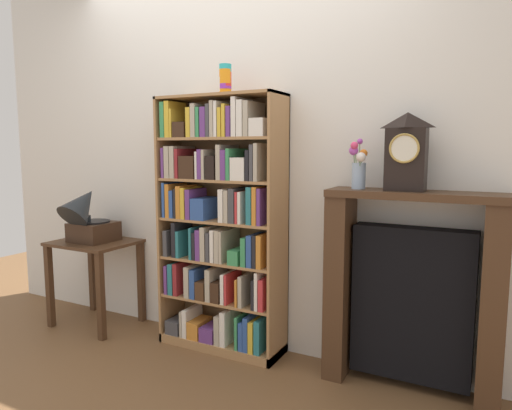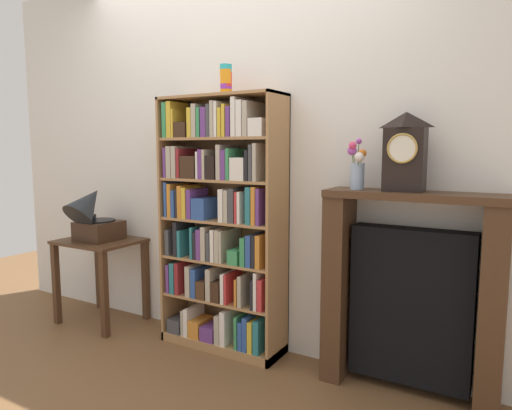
# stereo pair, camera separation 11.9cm
# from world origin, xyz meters

# --- Properties ---
(ground_plane) EXTENTS (7.53, 6.40, 0.02)m
(ground_plane) POSITION_xyz_m (0.00, 0.00, -0.01)
(ground_plane) COLOR brown
(wall_back) EXTENTS (4.53, 0.08, 2.60)m
(wall_back) POSITION_xyz_m (0.07, 0.31, 1.30)
(wall_back) COLOR silver
(wall_back) RESTS_ON ground
(bookshelf) EXTENTS (0.85, 0.28, 1.66)m
(bookshelf) POSITION_xyz_m (-0.01, 0.12, 0.82)
(bookshelf) COLOR #A87A4C
(bookshelf) RESTS_ON ground
(cup_stack) EXTENTS (0.08, 0.08, 0.18)m
(cup_stack) POSITION_xyz_m (0.06, 0.10, 1.76)
(cup_stack) COLOR orange
(cup_stack) RESTS_ON bookshelf
(side_table_left) EXTENTS (0.59, 0.47, 0.64)m
(side_table_left) POSITION_xyz_m (-1.06, 0.03, 0.49)
(side_table_left) COLOR #472D1C
(side_table_left) RESTS_ON ground
(gramophone) EXTENTS (0.29, 0.41, 0.47)m
(gramophone) POSITION_xyz_m (-1.06, -0.02, 0.83)
(gramophone) COLOR #382316
(gramophone) RESTS_ON side_table_left
(fireplace_mantel) EXTENTS (0.92, 0.27, 1.11)m
(fireplace_mantel) POSITION_xyz_m (1.20, 0.15, 0.54)
(fireplace_mantel) COLOR #472D1C
(fireplace_mantel) RESTS_ON ground
(mantel_clock) EXTENTS (0.20, 0.14, 0.41)m
(mantel_clock) POSITION_xyz_m (1.15, 0.13, 1.31)
(mantel_clock) COLOR black
(mantel_clock) RESTS_ON fireplace_mantel
(flower_vase) EXTENTS (0.10, 0.13, 0.28)m
(flower_vase) POSITION_xyz_m (0.90, 0.13, 1.23)
(flower_vase) COLOR #99B2D1
(flower_vase) RESTS_ON fireplace_mantel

